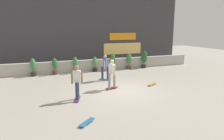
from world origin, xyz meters
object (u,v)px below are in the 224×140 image
Objects in this scene: potted_plant_1 at (55,66)px; skater_foreground at (112,73)px; skateboard_aside at (87,122)px; potted_plant_3 at (95,64)px; skater_far_right at (105,66)px; skateboard_near_camera at (152,84)px; potted_plant_4 at (113,61)px; skater_mid_plaza at (77,81)px; potted_plant_5 at (129,60)px; potted_plant_0 at (33,67)px; potted_plant_6 at (144,58)px; potted_plant_2 at (75,64)px.

skater_foreground is at bearing -61.92° from potted_plant_1.
potted_plant_1 is at bearing 91.92° from skateboard_aside.
skater_far_right is at bearing -92.60° from potted_plant_3.
skater_far_right reaches higher than skateboard_near_camera.
potted_plant_4 is at bearing 0.00° from potted_plant_1.
skater_mid_plaza is (-4.11, -6.10, 0.16)m from potted_plant_4.
potted_plant_3 is 0.87× the size of potted_plant_4.
skater_far_right is at bearing -136.94° from potted_plant_5.
skateboard_near_camera and skateboard_aside have the same top height.
skater_far_right is at bearing 65.33° from skateboard_aside.
potted_plant_0 is 0.86× the size of potted_plant_6.
skater_mid_plaza is (-1.05, -6.10, 0.27)m from potted_plant_2.
potted_plant_2 is 4.55m from potted_plant_5.
potted_plant_1 is at bearing 180.00° from potted_plant_4.
skateboard_near_camera is (3.71, -5.07, -0.61)m from potted_plant_2.
potted_plant_2 is 3.07m from potted_plant_4.
skateboard_near_camera is at bearing -114.29° from potted_plant_6.
skater_far_right is (2.48, 3.18, 0.00)m from skater_mid_plaza.
potted_plant_4 is (3.06, 0.00, 0.10)m from potted_plant_2.
potted_plant_6 is 9.32m from skater_mid_plaza.
potted_plant_5 is at bearing 80.57° from skateboard_near_camera.
skater_mid_plaza reaches higher than skateboard_aside.
potted_plant_6 is 11.34m from skateboard_aside.
skater_foreground is at bearing 57.62° from skateboard_aside.
skater_mid_plaza reaches higher than potted_plant_0.
potted_plant_2 is at bearing 180.00° from potted_plant_6.
potted_plant_0 reaches higher than skateboard_aside.
potted_plant_4 is 1.88× the size of skateboard_aside.
potted_plant_1 is at bearing 180.00° from potted_plant_6.
potted_plant_6 is at bearing -0.00° from potted_plant_5.
potted_plant_1 reaches higher than potted_plant_3.
potted_plant_3 is at bearing 0.00° from potted_plant_2.
potted_plant_2 is 6.00m from potted_plant_6.
potted_plant_0 is 6.08m from potted_plant_4.
potted_plant_1 is 6.12m from skater_mid_plaza.
skater_foreground reaches higher than potted_plant_3.
skater_foreground is at bearing -77.14° from potted_plant_2.
skater_far_right is at bearing 81.88° from skater_foreground.
potted_plant_1 is 8.73m from skateboard_aside.
skater_foreground is (-0.43, -4.97, 0.32)m from potted_plant_3.
potted_plant_6 is 2.04× the size of skateboard_aside.
potted_plant_0 is 1.04× the size of potted_plant_1.
potted_plant_1 is at bearing 180.00° from potted_plant_2.
skater_far_right is at bearing 52.07° from skater_mid_plaza.
skater_mid_plaza is (-5.60, -6.10, 0.19)m from potted_plant_5.
skater_foreground is (-4.86, -4.97, 0.08)m from potted_plant_6.
potted_plant_0 is at bearing 180.00° from potted_plant_6.
potted_plant_6 is (1.45, -0.00, 0.11)m from potted_plant_5.
potted_plant_3 is at bearing 0.00° from potted_plant_1.
potted_plant_1 is 1.04× the size of potted_plant_3.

